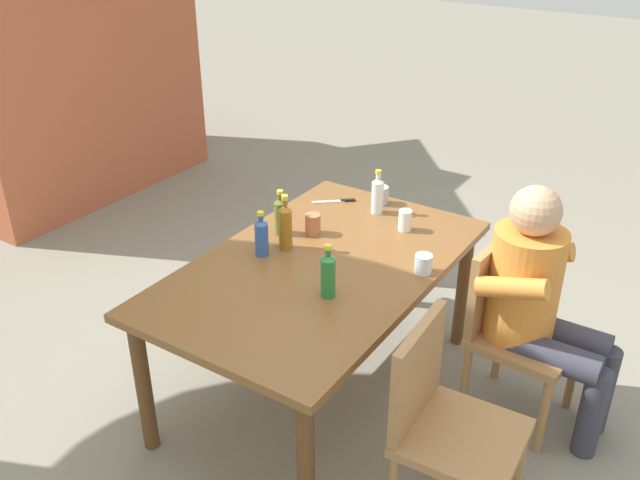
# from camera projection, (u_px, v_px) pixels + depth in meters

# --- Properties ---
(ground_plane) EXTENTS (24.00, 24.00, 0.00)m
(ground_plane) POSITION_uv_depth(u_px,v_px,m) (320.00, 388.00, 3.49)
(ground_plane) COLOR gray
(dining_table) EXTENTS (1.67, 1.02, 0.74)m
(dining_table) POSITION_uv_depth(u_px,v_px,m) (320.00, 278.00, 3.19)
(dining_table) COLOR brown
(dining_table) RESTS_ON ground_plane
(chair_near_right) EXTENTS (0.47, 0.47, 0.87)m
(chair_near_right) POSITION_uv_depth(u_px,v_px,m) (511.00, 322.00, 3.16)
(chair_near_right) COLOR #A37547
(chair_near_right) RESTS_ON ground_plane
(chair_near_left) EXTENTS (0.46, 0.46, 0.87)m
(chair_near_left) POSITION_uv_depth(u_px,v_px,m) (443.00, 418.00, 2.59)
(chair_near_left) COLOR #A37547
(chair_near_left) RESTS_ON ground_plane
(person_in_white_shirt) EXTENTS (0.47, 0.61, 1.18)m
(person_in_white_shirt) POSITION_uv_depth(u_px,v_px,m) (540.00, 299.00, 3.02)
(person_in_white_shirt) COLOR orange
(person_in_white_shirt) RESTS_ON ground_plane
(bottle_olive) EXTENTS (0.06, 0.06, 0.23)m
(bottle_olive) POSITION_uv_depth(u_px,v_px,m) (281.00, 215.00, 3.37)
(bottle_olive) COLOR #566623
(bottle_olive) RESTS_ON dining_table
(bottle_clear) EXTENTS (0.06, 0.06, 0.24)m
(bottle_clear) POSITION_uv_depth(u_px,v_px,m) (377.00, 195.00, 3.58)
(bottle_clear) COLOR white
(bottle_clear) RESTS_ON dining_table
(bottle_blue) EXTENTS (0.06, 0.06, 0.22)m
(bottle_blue) POSITION_uv_depth(u_px,v_px,m) (262.00, 236.00, 3.18)
(bottle_blue) COLOR #2D56A3
(bottle_blue) RESTS_ON dining_table
(bottle_amber) EXTENTS (0.06, 0.06, 0.28)m
(bottle_amber) POSITION_uv_depth(u_px,v_px,m) (285.00, 226.00, 3.22)
(bottle_amber) COLOR #996019
(bottle_amber) RESTS_ON dining_table
(bottle_green) EXTENTS (0.06, 0.06, 0.24)m
(bottle_green) POSITION_uv_depth(u_px,v_px,m) (328.00, 274.00, 2.85)
(bottle_green) COLOR #287A38
(bottle_green) RESTS_ON dining_table
(cup_terracotta) EXTENTS (0.08, 0.08, 0.11)m
(cup_terracotta) POSITION_uv_depth(u_px,v_px,m) (313.00, 224.00, 3.39)
(cup_terracotta) COLOR #BC6B47
(cup_terracotta) RESTS_ON dining_table
(cup_white) EXTENTS (0.07, 0.07, 0.11)m
(cup_white) POSITION_uv_depth(u_px,v_px,m) (405.00, 220.00, 3.42)
(cup_white) COLOR white
(cup_white) RESTS_ON dining_table
(cup_steel) EXTENTS (0.08, 0.08, 0.10)m
(cup_steel) POSITION_uv_depth(u_px,v_px,m) (381.00, 195.00, 3.71)
(cup_steel) COLOR #B2B7BC
(cup_steel) RESTS_ON dining_table
(cup_glass) EXTENTS (0.08, 0.08, 0.09)m
(cup_glass) POSITION_uv_depth(u_px,v_px,m) (423.00, 264.00, 3.05)
(cup_glass) COLOR silver
(cup_glass) RESTS_ON dining_table
(table_knife) EXTENTS (0.17, 0.20, 0.01)m
(table_knife) POSITION_uv_depth(u_px,v_px,m) (337.00, 201.00, 3.75)
(table_knife) COLOR silver
(table_knife) RESTS_ON dining_table
(backpack_by_near_side) EXTENTS (0.33, 0.24, 0.40)m
(backpack_by_near_side) POSITION_uv_depth(u_px,v_px,m) (399.00, 244.00, 4.46)
(backpack_by_near_side) COLOR black
(backpack_by_near_side) RESTS_ON ground_plane
(brick_kiosk) EXTENTS (2.34, 1.89, 2.81)m
(brick_kiosk) POSITION_uv_depth(u_px,v_px,m) (26.00, 0.00, 5.30)
(brick_kiosk) COLOR #B25638
(brick_kiosk) RESTS_ON ground_plane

